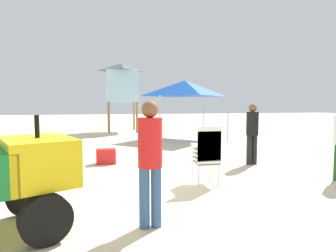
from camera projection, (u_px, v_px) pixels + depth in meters
ground at (131, 193)px, 5.17m from camera, size 80.00×80.00×0.00m
stacked_plastic_chairs at (207, 151)px, 5.66m from camera, size 0.48×0.48×1.20m
surfboard_pile at (29, 155)px, 7.92m from camera, size 2.47×0.83×0.40m
lifeguard_near_left at (150, 155)px, 3.68m from camera, size 0.32×0.32×1.69m
lifeguard_near_right at (252, 130)px, 7.58m from camera, size 0.32×0.32×1.65m
popup_canopy at (185, 88)px, 13.05m from camera, size 3.03×3.03×2.73m
lifeguard_tower at (122, 83)px, 16.47m from camera, size 1.98×1.98×4.00m
cooler_box at (106, 156)px, 7.72m from camera, size 0.52×0.33×0.41m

